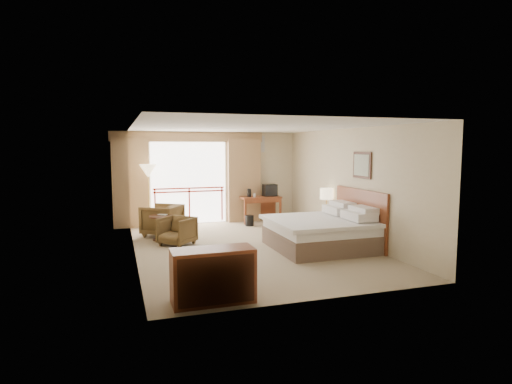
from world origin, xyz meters
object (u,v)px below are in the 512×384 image
object	(u,v)px
tv	(270,190)
side_table	(161,223)
desk	(260,202)
floor_lamp	(148,174)
dresser	(213,276)
armchair_near	(177,245)
bed	(322,232)
armchair_far	(162,235)
table_lamp	(327,194)
wastebasket	(250,221)
nightstand	(327,223)

from	to	relation	value
tv	side_table	bearing A→B (deg)	-143.87
desk	floor_lamp	world-z (taller)	floor_lamp
desk	dresser	size ratio (longest dim) A/B	1.00
side_table	floor_lamp	xyz separation A→B (m)	(-0.16, 1.58, 1.12)
side_table	armchair_near	bearing A→B (deg)	-63.78
bed	armchair_near	xyz separation A→B (m)	(-3.03, 1.37, -0.38)
dresser	armchair_far	bearing A→B (deg)	92.33
table_lamp	side_table	distance (m)	4.26
armchair_far	dresser	size ratio (longest dim) A/B	0.74
wastebasket	nightstand	bearing A→B (deg)	-47.84
tv	dresser	xyz separation A→B (m)	(-3.10, -6.11, -0.56)
desk	armchair_far	xyz separation A→B (m)	(-3.02, -1.12, -0.61)
desk	tv	distance (m)	0.46
wastebasket	table_lamp	bearing A→B (deg)	-47.00
table_lamp	tv	xyz separation A→B (m)	(-0.78, 2.17, -0.08)
desk	wastebasket	distance (m)	0.86
table_lamp	armchair_far	xyz separation A→B (m)	(-4.10, 1.10, -1.04)
nightstand	side_table	size ratio (longest dim) A/B	0.94
side_table	dresser	world-z (taller)	dresser
armchair_far	armchair_near	size ratio (longest dim) A/B	1.23
floor_lamp	bed	bearing A→B (deg)	-45.47
desk	armchair_far	distance (m)	3.27
desk	armchair_near	bearing A→B (deg)	-144.84
nightstand	floor_lamp	bearing A→B (deg)	157.93
nightstand	table_lamp	xyz separation A→B (m)	(0.00, 0.05, 0.75)
armchair_far	floor_lamp	size ratio (longest dim) A/B	0.49
bed	dresser	world-z (taller)	bed
desk	floor_lamp	distance (m)	3.39
desk	tv	bearing A→B (deg)	-15.07
armchair_near	wastebasket	bearing A→B (deg)	82.75
tv	armchair_near	world-z (taller)	tv
armchair_far	armchair_near	world-z (taller)	armchair_far
table_lamp	dresser	bearing A→B (deg)	-134.53
nightstand	side_table	world-z (taller)	side_table
nightstand	dresser	size ratio (longest dim) A/B	0.48
bed	floor_lamp	size ratio (longest dim) A/B	1.19
desk	armchair_near	xyz separation A→B (m)	(-2.80, -2.29, -0.61)
dresser	floor_lamp	bearing A→B (deg)	94.23
tv	wastebasket	distance (m)	1.23
side_table	dresser	xyz separation A→B (m)	(0.30, -4.48, -0.01)
bed	wastebasket	distance (m)	3.21
bed	tv	bearing A→B (deg)	88.91
table_lamp	armchair_far	bearing A→B (deg)	164.93
armchair_near	tv	bearing A→B (deg)	81.31
nightstand	tv	xyz separation A→B (m)	(-0.78, 2.22, 0.67)
wastebasket	side_table	world-z (taller)	side_table
armchair_near	floor_lamp	world-z (taller)	floor_lamp
armchair_near	floor_lamp	distance (m)	2.71
armchair_near	side_table	size ratio (longest dim) A/B	1.19
armchair_far	nightstand	bearing A→B (deg)	108.33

